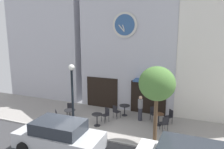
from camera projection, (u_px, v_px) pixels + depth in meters
The scene contains 18 objects.
ground_plane at pixel (78, 140), 11.85m from camera, with size 29.34×10.59×0.13m.
clock_building at pixel (130, 31), 16.28m from camera, with size 7.13×3.66×11.24m.
neighbor_building_left at pixel (51, 16), 19.33m from camera, with size 6.89×3.52×14.11m.
street_lamp at pixel (72, 96), 13.17m from camera, with size 0.36×0.36×3.86m.
street_tree at pixel (157, 84), 10.90m from camera, with size 1.84×1.65×4.08m.
cafe_table_leftmost at pixel (70, 113), 14.19m from camera, with size 0.74×0.74×0.77m.
cafe_table_near_door at pixel (97, 118), 13.50m from camera, with size 0.66×0.66×0.76m.
cafe_table_center_left at pixel (125, 108), 15.14m from camera, with size 0.73×0.73×0.74m.
cafe_table_near_curb at pixel (159, 117), 13.59m from camera, with size 0.64×0.64×0.75m.
cafe_chair_by_entrance at pixel (170, 116), 13.84m from camera, with size 0.56×0.56×0.90m.
cafe_chair_near_lamp at pixel (106, 114), 14.14m from camera, with size 0.53×0.53×0.90m.
cafe_chair_left_end at pixel (116, 111), 14.64m from camera, with size 0.52×0.52×0.90m.
cafe_chair_curbside at pixel (153, 113), 14.33m from camera, with size 0.55×0.55×0.90m.
cafe_chair_under_awning at pixel (58, 116), 13.81m from camera, with size 0.57×0.57×0.90m.
cafe_chair_facing_street at pixel (165, 122), 12.78m from camera, with size 0.56×0.56×0.90m.
cafe_chair_right_end at pixel (70, 109), 15.03m from camera, with size 0.53×0.53×0.90m.
pedestrian_grey at pixel (140, 108), 14.24m from camera, with size 0.36×0.36×1.67m.
parked_car_silver at pixel (59, 136), 10.62m from camera, with size 4.35×2.12×1.55m.
Camera 1 is at (5.81, -9.90, 5.79)m, focal length 35.17 mm.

